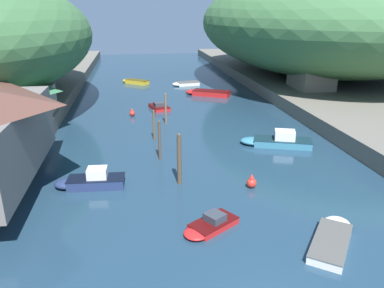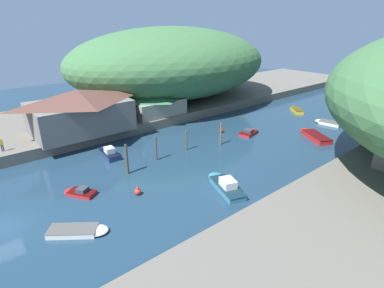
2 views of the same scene
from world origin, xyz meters
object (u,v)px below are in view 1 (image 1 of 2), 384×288
Objects in this scene: boat_cabin_cruiser at (210,225)px; boat_mid_channel at (158,106)px; boat_white_cruiser at (206,93)px; boat_small_dinghy at (134,81)px; boat_yellow_tender at (185,84)px; channel_buoy_near at (252,182)px; boat_open_rowboat at (89,181)px; boat_far_right_bank at (276,141)px; person_by_boathouse at (19,130)px; boat_far_upstream at (333,238)px; right_bank_cottage at (312,72)px; channel_buoy_far at (132,113)px; boathouse_shed at (14,99)px.

boat_mid_channel is at bearing -32.08° from boat_cabin_cruiser.
boat_white_cruiser is 1.41× the size of boat_small_dinghy.
boat_yellow_tender is 1.24× the size of boat_cabin_cruiser.
boat_open_rowboat is at bearing 170.42° from channel_buoy_near.
person_by_boathouse reaches higher than boat_far_right_bank.
boat_cabin_cruiser is (-6.14, 2.17, 0.02)m from boat_far_upstream.
boat_far_right_bank reaches higher than channel_buoy_near.
right_bank_cottage is at bearing -15.09° from boat_far_right_bank.
boat_open_rowboat is 15.79m from boat_far_upstream.
boat_far_right_bank is 1.80× the size of boat_cabin_cruiser.
person_by_boathouse reaches higher than boat_open_rowboat.
boat_mid_channel reaches higher than boat_cabin_cruiser.
boat_yellow_tender is at bearing 129.36° from boat_far_upstream.
boat_far_right_bank reaches higher than boat_yellow_tender.
boat_yellow_tender is (-15.18, 12.64, -3.45)m from right_bank_cottage.
boat_cabin_cruiser is at bearing 164.03° from boat_far_right_bank.
boat_far_upstream is at bearing -69.08° from channel_buoy_far.
person_by_boathouse reaches higher than boat_white_cruiser.
boat_yellow_tender is at bearing 140.22° from right_bank_cottage.
channel_buoy_far is 0.56× the size of person_by_boathouse.
boat_far_right_bank is 1.53× the size of boat_mid_channel.
boat_yellow_tender is 4.42× the size of channel_buoy_near.
boat_open_rowboat is at bearing -120.46° from boat_mid_channel.
boat_far_right_bank reaches higher than boat_small_dinghy.
boat_far_right_bank is at bearing -16.04° from boathouse_shed.
boat_white_cruiser is 3.91× the size of person_by_boathouse.
boat_far_upstream is 1.15× the size of boat_mid_channel.
channel_buoy_far is at bearing -6.05° from boat_open_rowboat.
boat_open_rowboat is 1.03× the size of boat_small_dinghy.
right_bank_cottage reaches higher than boat_yellow_tender.
boat_white_cruiser is at bearing 126.73° from boat_far_upstream.
person_by_boathouse is (-8.92, -11.80, 2.16)m from channel_buoy_far.
boat_far_upstream is 43.76m from boat_yellow_tender.
boat_far_upstream is (-0.31, -35.95, -0.12)m from boat_white_cruiser.
boat_open_rowboat is at bearing -139.99° from right_bank_cottage.
boat_small_dinghy is 4.94× the size of channel_buoy_far.
boat_mid_channel is at bearing 30.54° from boathouse_shed.
boat_open_rowboat is 2.86× the size of person_by_boathouse.
boat_far_upstream is 4.82× the size of channel_buoy_near.
channel_buoy_near reaches higher than boat_white_cruiser.
boat_small_dinghy is (-9.94, 10.64, -0.02)m from boat_white_cruiser.
channel_buoy_near is (-4.71, -7.78, -0.04)m from boat_far_right_bank.
boat_white_cruiser is 6.49× the size of channel_buoy_near.
boat_far_right_bank is (2.14, -21.40, 0.08)m from boat_white_cruiser.
boat_mid_channel is (6.29, 20.95, -0.17)m from boat_open_rowboat.
channel_buoy_far is 14.95m from person_by_boathouse.
boat_small_dinghy is 20.09m from channel_buoy_far.
boathouse_shed is 1.46× the size of boat_white_cruiser.
boathouse_shed reaches higher than boat_far_right_bank.
channel_buoy_near is at bearing -123.03° from right_bank_cottage.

